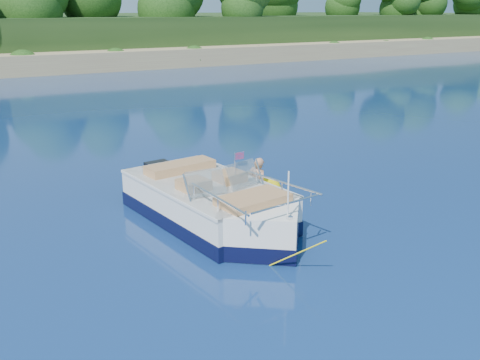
{
  "coord_description": "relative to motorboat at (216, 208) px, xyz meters",
  "views": [
    {
      "loc": [
        -4.27,
        -7.32,
        4.68
      ],
      "look_at": [
        1.71,
        3.03,
        0.85
      ],
      "focal_mm": 40.0,
      "sensor_mm": 36.0,
      "label": 1
    }
  ],
  "objects": [
    {
      "name": "boy",
      "position": [
        1.95,
        1.48,
        -0.4
      ],
      "size": [
        0.7,
        0.87,
        1.57
      ],
      "primitive_type": "imported",
      "rotation": [
        0.0,
        -0.17,
        2.07
      ],
      "color": "tan",
      "rests_on": "ground"
    },
    {
      "name": "ground",
      "position": [
        -0.9,
        -2.72,
        -0.4
      ],
      "size": [
        160.0,
        160.0,
        0.0
      ],
      "primitive_type": "plane",
      "color": "#091640",
      "rests_on": "ground"
    },
    {
      "name": "tow_tube",
      "position": [
        1.97,
        1.55,
        -0.31
      ],
      "size": [
        1.53,
        1.53,
        0.38
      ],
      "rotation": [
        0.0,
        0.0,
        0.07
      ],
      "color": "#FFDF05",
      "rests_on": "ground"
    },
    {
      "name": "motorboat",
      "position": [
        0.0,
        0.0,
        0.0
      ],
      "size": [
        2.74,
        6.23,
        2.08
      ],
      "rotation": [
        0.0,
        0.0,
        0.13
      ],
      "color": "white",
      "rests_on": "ground"
    }
  ]
}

